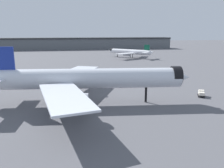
# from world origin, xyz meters

# --- Properties ---
(ground) EXTENTS (900.00, 900.00, 0.00)m
(ground) POSITION_xyz_m (0.00, 0.00, 0.00)
(ground) COLOR #56565B
(airliner_near_gate) EXTENTS (58.80, 53.52, 15.82)m
(airliner_near_gate) POSITION_xyz_m (0.30, 0.75, 6.97)
(airliner_near_gate) COLOR silver
(airliner_near_gate) RESTS_ON ground
(airliner_far_taxiway) EXTENTS (32.41, 30.64, 10.39)m
(airliner_far_taxiway) POSITION_xyz_m (38.08, 109.88, 4.57)
(airliner_far_taxiway) COLOR white
(airliner_far_taxiway) RESTS_ON ground
(terminal_building) EXTENTS (246.59, 29.07, 19.40)m
(terminal_building) POSITION_xyz_m (-17.86, 204.08, 6.61)
(terminal_building) COLOR slate
(terminal_building) RESTS_ON ground
(baggage_tug_wing) EXTENTS (2.93, 3.58, 1.85)m
(baggage_tug_wing) POSITION_xyz_m (35.99, 2.33, 0.97)
(baggage_tug_wing) COLOR black
(baggage_tug_wing) RESTS_ON ground
(baggage_cart_trailing) EXTENTS (2.84, 2.87, 1.82)m
(baggage_cart_trailing) POSITION_xyz_m (27.02, 24.36, 0.98)
(baggage_cart_trailing) COLOR black
(baggage_cart_trailing) RESTS_ON ground
(traffic_cone_near_nose) EXTENTS (0.62, 0.62, 0.78)m
(traffic_cone_near_nose) POSITION_xyz_m (28.73, 18.01, 0.39)
(traffic_cone_near_nose) COLOR #F2600C
(traffic_cone_near_nose) RESTS_ON ground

